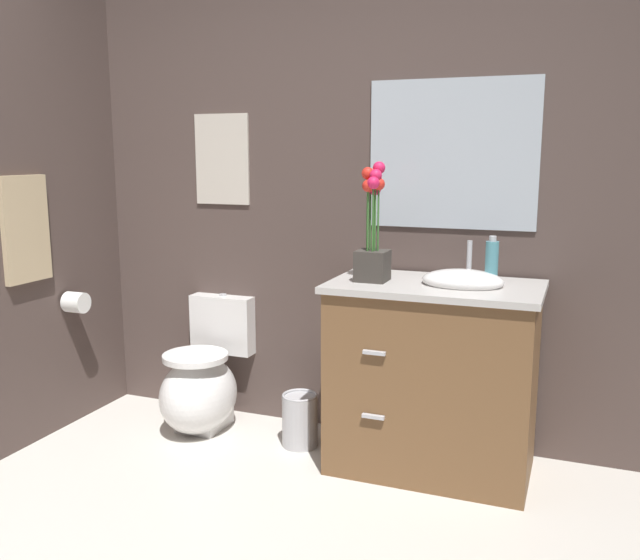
% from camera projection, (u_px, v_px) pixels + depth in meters
% --- Properties ---
extents(wall_back, '(4.24, 0.05, 2.50)m').
position_uv_depth(wall_back, '(376.00, 195.00, 3.42)').
color(wall_back, '#4C3D38').
rests_on(wall_back, ground_plane).
extents(toilet, '(0.38, 0.59, 0.69)m').
position_uv_depth(toilet, '(203.00, 384.00, 3.63)').
color(toilet, white).
rests_on(toilet, ground_plane).
extents(vanity_cabinet, '(0.94, 0.56, 1.06)m').
position_uv_depth(vanity_cabinet, '(433.00, 375.00, 3.13)').
color(vanity_cabinet, brown).
rests_on(vanity_cabinet, ground_plane).
extents(flower_vase, '(0.14, 0.14, 0.54)m').
position_uv_depth(flower_vase, '(373.00, 236.00, 3.07)').
color(flower_vase, '#38332D').
rests_on(flower_vase, vanity_cabinet).
extents(soap_bottle, '(0.06, 0.06, 0.22)m').
position_uv_depth(soap_bottle, '(492.00, 262.00, 2.99)').
color(soap_bottle, teal).
rests_on(soap_bottle, vanity_cabinet).
extents(trash_bin, '(0.18, 0.18, 0.27)m').
position_uv_depth(trash_bin, '(300.00, 420.00, 3.43)').
color(trash_bin, '#B7B7BC').
rests_on(trash_bin, ground_plane).
extents(wall_poster, '(0.32, 0.01, 0.48)m').
position_uv_depth(wall_poster, '(222.00, 159.00, 3.66)').
color(wall_poster, beige).
extents(wall_mirror, '(0.80, 0.01, 0.70)m').
position_uv_depth(wall_mirror, '(452.00, 154.00, 3.21)').
color(wall_mirror, '#B2BCC6').
extents(hanging_towel, '(0.03, 0.28, 0.52)m').
position_uv_depth(hanging_towel, '(26.00, 229.00, 3.31)').
color(hanging_towel, tan).
extents(toilet_paper_roll, '(0.11, 0.11, 0.11)m').
position_uv_depth(toilet_paper_roll, '(76.00, 302.00, 3.60)').
color(toilet_paper_roll, white).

